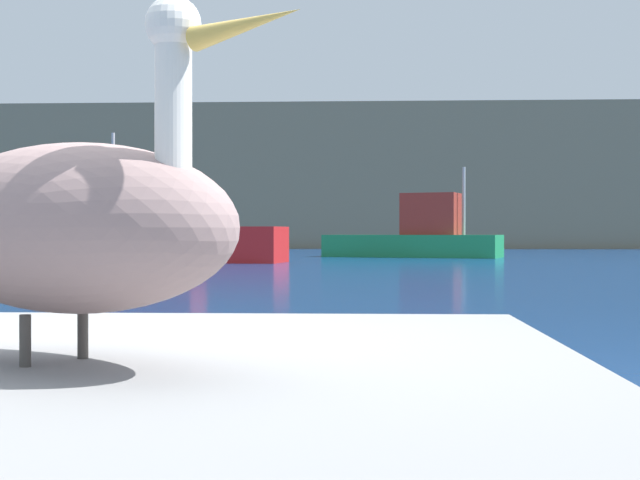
% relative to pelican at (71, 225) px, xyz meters
% --- Properties ---
extents(hillside_backdrop, '(140.00, 17.25, 9.46)m').
position_rel_pelican_xyz_m(hillside_backdrop, '(-0.09, 64.44, 3.70)').
color(hillside_backdrop, '#7F755B').
rests_on(hillside_backdrop, ground).
extents(pelican, '(1.28, 1.05, 0.92)m').
position_rel_pelican_xyz_m(pelican, '(0.00, 0.00, 0.00)').
color(pelican, gray).
rests_on(pelican, pier_dock).
extents(fishing_boat_red, '(7.95, 3.32, 4.56)m').
position_rel_pelican_xyz_m(fishing_boat_red, '(-5.90, 29.07, -0.09)').
color(fishing_boat_red, red).
rests_on(fishing_boat_red, ground).
extents(fishing_boat_green, '(7.64, 4.32, 3.73)m').
position_rel_pelican_xyz_m(fishing_boat_green, '(3.08, 35.82, -0.17)').
color(fishing_boat_green, '#1E8C4C').
rests_on(fishing_boat_green, ground).
extents(fishing_boat_teal, '(5.34, 3.28, 5.46)m').
position_rel_pelican_xyz_m(fishing_boat_teal, '(-15.47, 42.79, -0.23)').
color(fishing_boat_teal, teal).
rests_on(fishing_boat_teal, ground).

